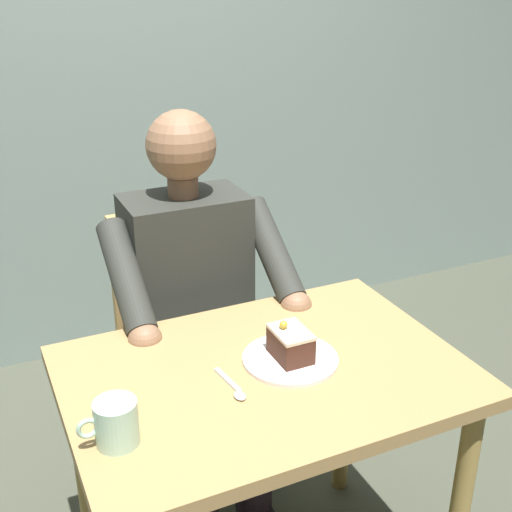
% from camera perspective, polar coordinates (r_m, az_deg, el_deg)
% --- Properties ---
extents(dining_table, '(0.94, 0.66, 0.74)m').
position_cam_1_polar(dining_table, '(1.66, 0.81, -12.73)').
color(dining_table, tan).
rests_on(dining_table, ground).
extents(chair, '(0.42, 0.42, 0.89)m').
position_cam_1_polar(chair, '(2.25, -6.48, -6.56)').
color(chair, tan).
rests_on(chair, ground).
extents(seated_person, '(0.53, 0.58, 1.25)m').
position_cam_1_polar(seated_person, '(2.03, -5.12, -4.90)').
color(seated_person, '#30322D').
rests_on(seated_person, ground).
extents(dessert_plate, '(0.23, 0.23, 0.01)m').
position_cam_1_polar(dessert_plate, '(1.63, 2.96, -8.81)').
color(dessert_plate, white).
rests_on(dessert_plate, dining_table).
extents(cake_slice, '(0.08, 0.11, 0.09)m').
position_cam_1_polar(cake_slice, '(1.61, 2.98, -7.52)').
color(cake_slice, '#48261A').
rests_on(cake_slice, dessert_plate).
extents(coffee_cup, '(0.12, 0.09, 0.10)m').
position_cam_1_polar(coffee_cup, '(1.38, -11.96, -13.78)').
color(coffee_cup, '#AFDEC5').
rests_on(coffee_cup, dining_table).
extents(dessert_spoon, '(0.03, 0.14, 0.01)m').
position_cam_1_polar(dessert_spoon, '(1.53, -1.88, -11.30)').
color(dessert_spoon, silver).
rests_on(dessert_spoon, dining_table).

